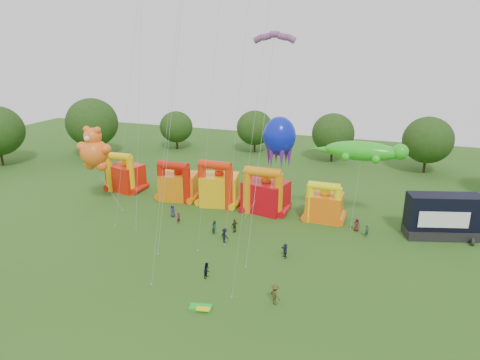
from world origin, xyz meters
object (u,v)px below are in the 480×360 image
(bouncy_castle_2, at_px, (219,187))
(stage_trailer, at_px, (443,216))
(teddy_bear_kite, at_px, (97,157))
(gecko_kite, at_px, (361,157))
(octopus_kite, at_px, (271,163))
(spectator_4, at_px, (235,226))
(bouncy_castle_0, at_px, (125,175))
(spectator_0, at_px, (173,211))

(bouncy_castle_2, xyz_separation_m, stage_trailer, (29.67, -0.81, -0.02))
(teddy_bear_kite, distance_m, gecko_kite, 35.72)
(octopus_kite, xyz_separation_m, spectator_4, (-2.20, -8.28, -6.10))
(octopus_kite, relative_size, spectator_4, 7.48)
(bouncy_castle_0, height_order, bouncy_castle_2, bouncy_castle_2)
(gecko_kite, bearing_deg, octopus_kite, 176.84)
(spectator_0, distance_m, spectator_4, 9.92)
(octopus_kite, distance_m, spectator_4, 10.52)
(spectator_4, bearing_deg, teddy_bear_kite, -59.56)
(stage_trailer, distance_m, spectator_4, 25.32)
(bouncy_castle_2, relative_size, spectator_4, 3.88)
(teddy_bear_kite, bearing_deg, octopus_kite, 15.65)
(teddy_bear_kite, xyz_separation_m, spectator_0, (11.48, 0.17, -6.63))
(bouncy_castle_0, xyz_separation_m, gecko_kite, (36.12, -1.54, 6.68))
(bouncy_castle_2, xyz_separation_m, gecko_kite, (19.52, -0.66, 6.51))
(stage_trailer, distance_m, spectator_0, 34.37)
(stage_trailer, bearing_deg, teddy_bear_kite, -172.76)
(bouncy_castle_0, height_order, stage_trailer, bouncy_castle_0)
(stage_trailer, xyz_separation_m, octopus_kite, (-21.93, 0.80, 4.38))
(teddy_bear_kite, relative_size, octopus_kite, 0.89)
(gecko_kite, relative_size, spectator_4, 6.66)
(octopus_kite, height_order, spectator_0, octopus_kite)
(bouncy_castle_2, distance_m, gecko_kite, 20.58)
(octopus_kite, bearing_deg, spectator_4, -104.87)
(bouncy_castle_0, xyz_separation_m, stage_trailer, (46.28, -1.69, 0.15))
(stage_trailer, height_order, octopus_kite, octopus_kite)
(bouncy_castle_2, relative_size, octopus_kite, 0.52)
(bouncy_castle_0, relative_size, teddy_bear_kite, 0.55)
(gecko_kite, bearing_deg, stage_trailer, -0.85)
(teddy_bear_kite, bearing_deg, gecko_kite, 9.53)
(gecko_kite, xyz_separation_m, octopus_kite, (-11.77, 0.65, -2.14))
(bouncy_castle_0, height_order, octopus_kite, octopus_kite)
(bouncy_castle_0, relative_size, spectator_4, 3.62)
(bouncy_castle_0, relative_size, stage_trailer, 0.71)
(bouncy_castle_2, height_order, spectator_4, bouncy_castle_2)
(stage_trailer, xyz_separation_m, spectator_4, (-24.13, -7.48, -1.72))
(bouncy_castle_0, xyz_separation_m, octopus_kite, (24.35, -0.89, 4.54))
(bouncy_castle_2, bearing_deg, stage_trailer, -1.57)
(teddy_bear_kite, distance_m, spectator_4, 22.28)
(bouncy_castle_0, distance_m, stage_trailer, 46.31)
(teddy_bear_kite, bearing_deg, bouncy_castle_2, 22.75)
(bouncy_castle_2, xyz_separation_m, octopus_kite, (7.74, -0.01, 4.36))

